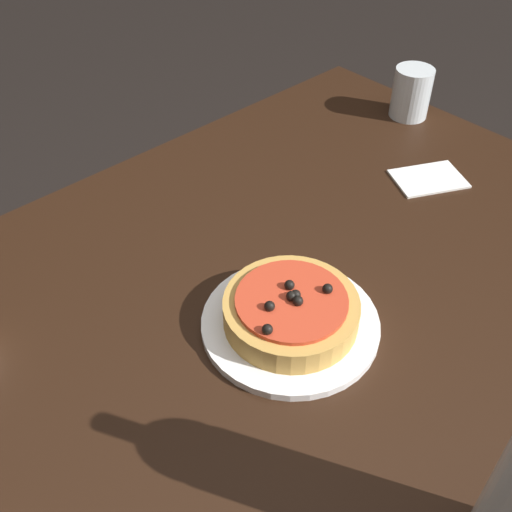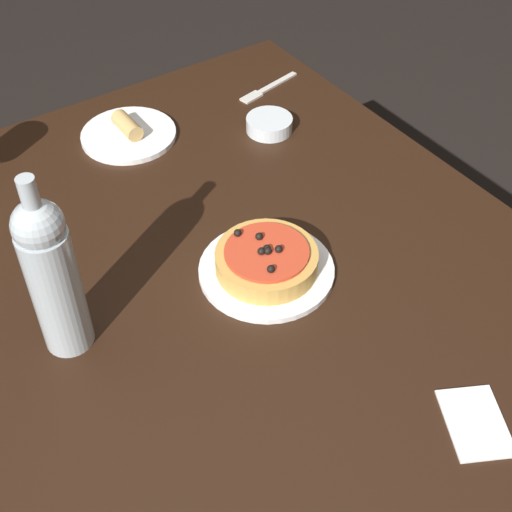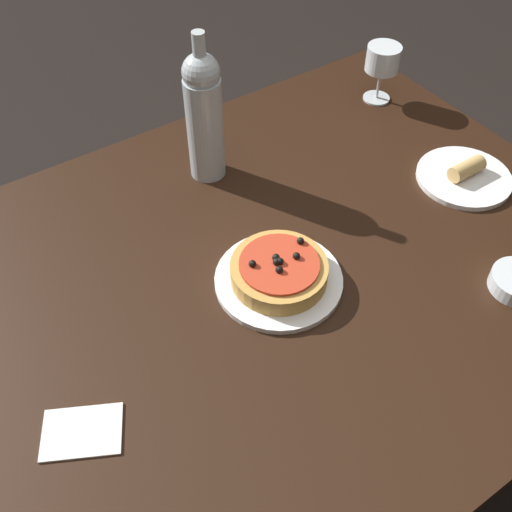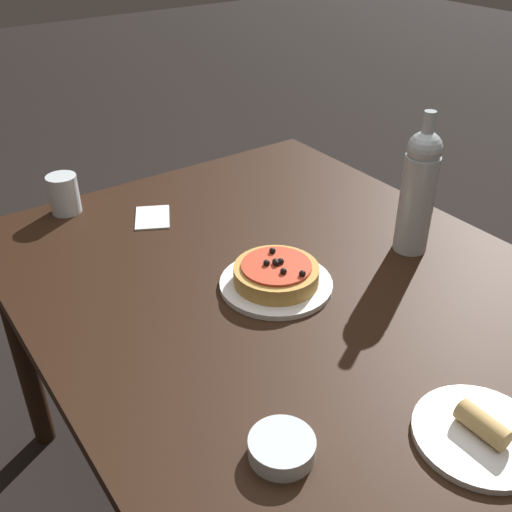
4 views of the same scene
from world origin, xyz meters
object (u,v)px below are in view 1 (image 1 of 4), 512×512
dining_table (294,385)px  dinner_plate (290,323)px  pizza (291,310)px  water_cup (411,93)px

dining_table → dinner_plate: size_ratio=5.64×
dining_table → dinner_plate: (0.02, 0.03, 0.09)m
dinner_plate → pizza: bearing=-138.3°
dinner_plate → water_cup: water_cup is taller
dinner_plate → water_cup: bearing=22.6°
dinner_plate → pizza: 0.03m
water_cup → pizza: bearing=-157.4°
dining_table → water_cup: 0.68m
pizza → water_cup: bearing=22.6°
dining_table → pizza: 0.12m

